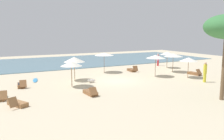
{
  "coord_description": "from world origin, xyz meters",
  "views": [
    {
      "loc": [
        -11.14,
        -19.97,
        4.77
      ],
      "look_at": [
        -0.55,
        0.2,
        1.1
      ],
      "focal_mm": 38.29,
      "sensor_mm": 36.0,
      "label": 1
    }
  ],
  "objects_px": {
    "lounger_1": "(195,73)",
    "person_0": "(205,72)",
    "umbrella_4": "(74,59)",
    "lounger_0": "(132,70)",
    "umbrella_0": "(189,59)",
    "lounger_5": "(17,104)",
    "umbrella_5": "(173,55)",
    "lounger_2": "(1,97)",
    "lounger_4": "(91,93)",
    "person_1": "(158,60)",
    "dog": "(91,81)",
    "umbrella_2": "(104,54)",
    "umbrella_6": "(156,57)",
    "surfboard": "(35,80)",
    "lounger_3": "(21,85)",
    "umbrella_3": "(71,64)",
    "umbrella_1": "(167,53)"
  },
  "relations": [
    {
      "from": "umbrella_1",
      "to": "lounger_1",
      "type": "height_order",
      "value": "umbrella_1"
    },
    {
      "from": "umbrella_3",
      "to": "lounger_0",
      "type": "height_order",
      "value": "umbrella_3"
    },
    {
      "from": "umbrella_5",
      "to": "umbrella_2",
      "type": "bearing_deg",
      "value": 154.37
    },
    {
      "from": "lounger_2",
      "to": "lounger_0",
      "type": "bearing_deg",
      "value": 21.85
    },
    {
      "from": "umbrella_3",
      "to": "umbrella_2",
      "type": "bearing_deg",
      "value": 43.08
    },
    {
      "from": "lounger_2",
      "to": "lounger_4",
      "type": "height_order",
      "value": "lounger_2"
    },
    {
      "from": "umbrella_3",
      "to": "umbrella_6",
      "type": "xyz_separation_m",
      "value": [
        9.45,
        0.48,
        0.12
      ]
    },
    {
      "from": "umbrella_0",
      "to": "lounger_1",
      "type": "height_order",
      "value": "umbrella_0"
    },
    {
      "from": "lounger_1",
      "to": "lounger_3",
      "type": "distance_m",
      "value": 18.15
    },
    {
      "from": "dog",
      "to": "lounger_4",
      "type": "bearing_deg",
      "value": -113.6
    },
    {
      "from": "umbrella_4",
      "to": "lounger_3",
      "type": "distance_m",
      "value": 5.45
    },
    {
      "from": "lounger_4",
      "to": "person_1",
      "type": "height_order",
      "value": "person_1"
    },
    {
      "from": "umbrella_4",
      "to": "lounger_0",
      "type": "xyz_separation_m",
      "value": [
        7.92,
        1.96,
        -1.91
      ]
    },
    {
      "from": "dog",
      "to": "umbrella_0",
      "type": "bearing_deg",
      "value": -13.53
    },
    {
      "from": "lounger_1",
      "to": "person_1",
      "type": "xyz_separation_m",
      "value": [
        0.87,
        7.62,
        0.7
      ]
    },
    {
      "from": "lounger_1",
      "to": "person_1",
      "type": "distance_m",
      "value": 7.7
    },
    {
      "from": "person_1",
      "to": "lounger_3",
      "type": "bearing_deg",
      "value": -165.31
    },
    {
      "from": "lounger_2",
      "to": "dog",
      "type": "bearing_deg",
      "value": 15.42
    },
    {
      "from": "lounger_1",
      "to": "person_0",
      "type": "bearing_deg",
      "value": -123.84
    },
    {
      "from": "umbrella_3",
      "to": "dog",
      "type": "xyz_separation_m",
      "value": [
        2.14,
        0.71,
        -1.85
      ]
    },
    {
      "from": "umbrella_4",
      "to": "lounger_1",
      "type": "xyz_separation_m",
      "value": [
        12.88,
        -3.29,
        -1.91
      ]
    },
    {
      "from": "person_1",
      "to": "person_0",
      "type": "bearing_deg",
      "value": -105.72
    },
    {
      "from": "umbrella_0",
      "to": "lounger_0",
      "type": "bearing_deg",
      "value": 116.05
    },
    {
      "from": "lounger_1",
      "to": "surfboard",
      "type": "xyz_separation_m",
      "value": [
        -16.36,
        5.06,
        -0.14
      ]
    },
    {
      "from": "umbrella_5",
      "to": "lounger_0",
      "type": "distance_m",
      "value": 5.19
    },
    {
      "from": "dog",
      "to": "umbrella_5",
      "type": "bearing_deg",
      "value": 5.8
    },
    {
      "from": "lounger_2",
      "to": "dog",
      "type": "relative_size",
      "value": 2.28
    },
    {
      "from": "lounger_0",
      "to": "lounger_3",
      "type": "relative_size",
      "value": 0.99
    },
    {
      "from": "person_0",
      "to": "umbrella_4",
      "type": "bearing_deg",
      "value": 148.45
    },
    {
      "from": "umbrella_5",
      "to": "person_0",
      "type": "height_order",
      "value": "umbrella_5"
    },
    {
      "from": "lounger_4",
      "to": "lounger_0",
      "type": "bearing_deg",
      "value": 41.83
    },
    {
      "from": "umbrella_1",
      "to": "dog",
      "type": "distance_m",
      "value": 13.26
    },
    {
      "from": "person_0",
      "to": "surfboard",
      "type": "height_order",
      "value": "person_0"
    },
    {
      "from": "umbrella_0",
      "to": "person_1",
      "type": "height_order",
      "value": "umbrella_0"
    },
    {
      "from": "person_0",
      "to": "umbrella_2",
      "type": "bearing_deg",
      "value": 122.8
    },
    {
      "from": "umbrella_6",
      "to": "lounger_0",
      "type": "relative_size",
      "value": 1.37
    },
    {
      "from": "umbrella_2",
      "to": "lounger_3",
      "type": "height_order",
      "value": "umbrella_2"
    },
    {
      "from": "lounger_0",
      "to": "dog",
      "type": "bearing_deg",
      "value": -151.47
    },
    {
      "from": "umbrella_1",
      "to": "lounger_0",
      "type": "height_order",
      "value": "umbrella_1"
    },
    {
      "from": "umbrella_2",
      "to": "umbrella_5",
      "type": "bearing_deg",
      "value": -25.63
    },
    {
      "from": "person_1",
      "to": "dog",
      "type": "xyz_separation_m",
      "value": [
        -12.73,
        -6.12,
        -0.69
      ]
    },
    {
      "from": "umbrella_5",
      "to": "lounger_1",
      "type": "bearing_deg",
      "value": -71.05
    },
    {
      "from": "lounger_4",
      "to": "person_0",
      "type": "relative_size",
      "value": 0.89
    },
    {
      "from": "umbrella_6",
      "to": "dog",
      "type": "distance_m",
      "value": 7.58
    },
    {
      "from": "lounger_1",
      "to": "lounger_5",
      "type": "xyz_separation_m",
      "value": [
        -18.89,
        -2.88,
        0.0
      ]
    },
    {
      "from": "umbrella_4",
      "to": "lounger_3",
      "type": "height_order",
      "value": "umbrella_4"
    },
    {
      "from": "umbrella_3",
      "to": "umbrella_4",
      "type": "bearing_deg",
      "value": 65.91
    },
    {
      "from": "umbrella_3",
      "to": "umbrella_5",
      "type": "distance_m",
      "value": 13.23
    },
    {
      "from": "umbrella_3",
      "to": "lounger_2",
      "type": "bearing_deg",
      "value": -165.74
    },
    {
      "from": "umbrella_2",
      "to": "person_1",
      "type": "bearing_deg",
      "value": 9.16
    }
  ]
}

